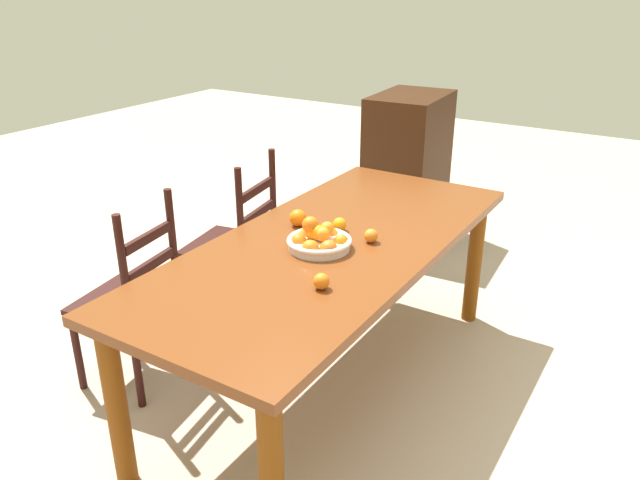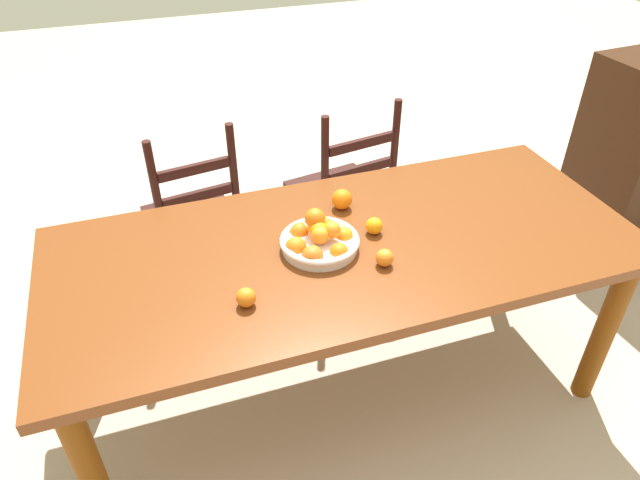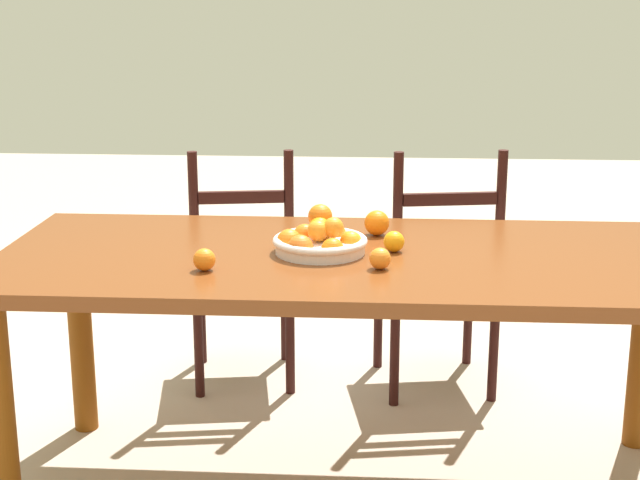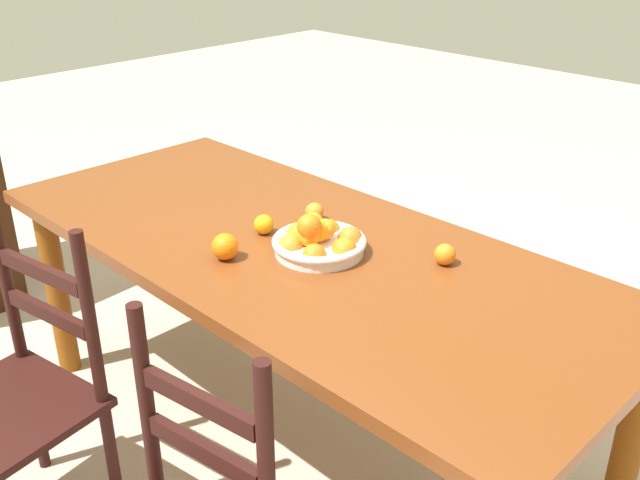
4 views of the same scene
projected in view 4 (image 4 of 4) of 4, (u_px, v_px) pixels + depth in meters
name	position (u px, v px, depth m)	size (l,w,h in m)	color
ground_plane	(299.00, 438.00, 2.52)	(12.00, 12.00, 0.00)	#B6A390
dining_table	(296.00, 270.00, 2.23)	(2.09, 0.90, 0.76)	brown
chair_near_window	(17.00, 401.00, 2.01)	(0.50, 0.50, 0.96)	black
fruit_bowl	(320.00, 241.00, 2.11)	(0.28, 0.28, 0.14)	silver
orange_loose_0	(445.00, 254.00, 2.05)	(0.06, 0.06, 0.06)	orange
orange_loose_1	(314.00, 212.00, 2.33)	(0.06, 0.06, 0.06)	orange
orange_loose_2	(225.00, 247.00, 2.08)	(0.08, 0.08, 0.08)	orange
orange_loose_3	(264.00, 224.00, 2.24)	(0.06, 0.06, 0.06)	orange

